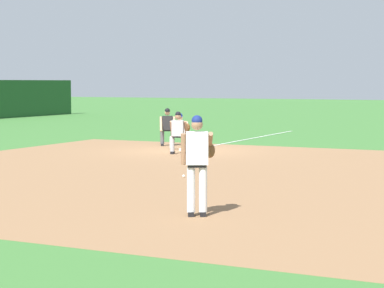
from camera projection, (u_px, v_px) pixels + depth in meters
The scene contains 9 objects.
ground_plane at pixel (186, 151), 26.80m from camera, with size 160.00×160.00×0.00m, color #3D7533.
infield_dirt_patch at pixel (190, 173), 20.26m from camera, with size 18.00×18.00×0.01m, color #936B47.
foul_line_stripe at pixel (248, 139), 32.20m from camera, with size 12.03×0.10×0.00m, color white.
first_base_bag at pixel (186, 150), 26.80m from camera, with size 0.38×0.38×0.09m, color white.
baseball at pixel (184, 176), 19.32m from camera, with size 0.07×0.07×0.07m, color white.
pitcher at pixel (198, 159), 13.67m from camera, with size 0.83×0.59×1.86m.
first_baseman at pixel (180, 130), 27.11m from camera, with size 0.83×1.01×1.34m.
baserunner at pixel (178, 131), 25.51m from camera, with size 0.54×0.65×1.46m.
umpire at pixel (167, 125), 28.81m from camera, with size 0.62×0.68×1.46m.
Camera 1 is at (-23.93, -11.82, 2.46)m, focal length 70.00 mm.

